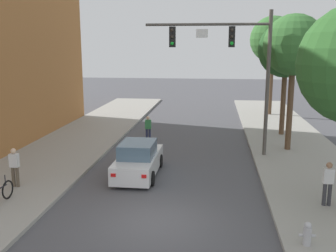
{
  "coord_description": "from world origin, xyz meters",
  "views": [
    {
      "loc": [
        1.92,
        -12.15,
        5.84
      ],
      "look_at": [
        -0.35,
        6.39,
        2.0
      ],
      "focal_mm": 41.45,
      "sensor_mm": 36.0,
      "label": 1
    }
  ],
  "objects_px": {
    "pedestrian_sidewalk_left_walker": "(15,165)",
    "pedestrian_sidewalk_right_walker": "(328,182)",
    "traffic_signal_mast": "(233,56)",
    "street_tree_third": "(286,50)",
    "street_tree_farthest": "(273,40)",
    "fire_hydrant": "(307,234)",
    "pedestrian_crossing_road": "(148,128)",
    "car_lead_white": "(138,160)",
    "street_tree_second": "(294,46)"
  },
  "relations": [
    {
      "from": "pedestrian_sidewalk_left_walker",
      "to": "pedestrian_crossing_road",
      "type": "height_order",
      "value": "pedestrian_sidewalk_left_walker"
    },
    {
      "from": "fire_hydrant",
      "to": "street_tree_second",
      "type": "distance_m",
      "value": 12.36
    },
    {
      "from": "traffic_signal_mast",
      "to": "car_lead_white",
      "type": "height_order",
      "value": "traffic_signal_mast"
    },
    {
      "from": "pedestrian_crossing_road",
      "to": "street_tree_third",
      "type": "distance_m",
      "value": 10.05
    },
    {
      "from": "street_tree_farthest",
      "to": "traffic_signal_mast",
      "type": "bearing_deg",
      "value": -106.19
    },
    {
      "from": "car_lead_white",
      "to": "pedestrian_crossing_road",
      "type": "height_order",
      "value": "pedestrian_crossing_road"
    },
    {
      "from": "car_lead_white",
      "to": "street_tree_third",
      "type": "xyz_separation_m",
      "value": [
        7.84,
        8.96,
        4.9
      ]
    },
    {
      "from": "car_lead_white",
      "to": "pedestrian_sidewalk_right_walker",
      "type": "xyz_separation_m",
      "value": [
        7.55,
        -2.92,
        0.34
      ]
    },
    {
      "from": "pedestrian_sidewalk_right_walker",
      "to": "pedestrian_sidewalk_left_walker",
      "type": "bearing_deg",
      "value": 177.91
    },
    {
      "from": "fire_hydrant",
      "to": "pedestrian_crossing_road",
      "type": "bearing_deg",
      "value": 119.02
    },
    {
      "from": "car_lead_white",
      "to": "pedestrian_sidewalk_left_walker",
      "type": "distance_m",
      "value": 5.29
    },
    {
      "from": "traffic_signal_mast",
      "to": "car_lead_white",
      "type": "xyz_separation_m",
      "value": [
        -4.3,
        -3.74,
        -4.61
      ]
    },
    {
      "from": "pedestrian_sidewalk_right_walker",
      "to": "street_tree_third",
      "type": "height_order",
      "value": "street_tree_third"
    },
    {
      "from": "street_tree_second",
      "to": "street_tree_farthest",
      "type": "relative_size",
      "value": 0.91
    },
    {
      "from": "car_lead_white",
      "to": "traffic_signal_mast",
      "type": "bearing_deg",
      "value": 41.01
    },
    {
      "from": "street_tree_second",
      "to": "street_tree_farthest",
      "type": "xyz_separation_m",
      "value": [
        0.52,
        11.72,
        0.51
      ]
    },
    {
      "from": "street_tree_third",
      "to": "car_lead_white",
      "type": "bearing_deg",
      "value": -131.19
    },
    {
      "from": "pedestrian_sidewalk_left_walker",
      "to": "street_tree_third",
      "type": "height_order",
      "value": "street_tree_third"
    },
    {
      "from": "traffic_signal_mast",
      "to": "pedestrian_sidewalk_left_walker",
      "type": "relative_size",
      "value": 4.57
    },
    {
      "from": "street_tree_second",
      "to": "pedestrian_sidewalk_left_walker",
      "type": "bearing_deg",
      "value": -148.36
    },
    {
      "from": "car_lead_white",
      "to": "pedestrian_sidewalk_left_walker",
      "type": "xyz_separation_m",
      "value": [
        -4.66,
        -2.47,
        0.34
      ]
    },
    {
      "from": "traffic_signal_mast",
      "to": "pedestrian_crossing_road",
      "type": "height_order",
      "value": "traffic_signal_mast"
    },
    {
      "from": "pedestrian_sidewalk_right_walker",
      "to": "street_tree_second",
      "type": "bearing_deg",
      "value": 89.96
    },
    {
      "from": "traffic_signal_mast",
      "to": "street_tree_third",
      "type": "height_order",
      "value": "traffic_signal_mast"
    },
    {
      "from": "traffic_signal_mast",
      "to": "pedestrian_sidewalk_right_walker",
      "type": "relative_size",
      "value": 4.57
    },
    {
      "from": "car_lead_white",
      "to": "street_tree_second",
      "type": "bearing_deg",
      "value": 33.79
    },
    {
      "from": "street_tree_farthest",
      "to": "fire_hydrant",
      "type": "bearing_deg",
      "value": -94.76
    },
    {
      "from": "pedestrian_crossing_road",
      "to": "street_tree_third",
      "type": "relative_size",
      "value": 0.23
    },
    {
      "from": "pedestrian_sidewalk_left_walker",
      "to": "pedestrian_crossing_road",
      "type": "xyz_separation_m",
      "value": [
        4.02,
        8.79,
        -0.15
      ]
    },
    {
      "from": "pedestrian_sidewalk_left_walker",
      "to": "fire_hydrant",
      "type": "bearing_deg",
      "value": -17.97
    },
    {
      "from": "pedestrian_sidewalk_left_walker",
      "to": "pedestrian_sidewalk_right_walker",
      "type": "xyz_separation_m",
      "value": [
        12.21,
        -0.45,
        0.0
      ]
    },
    {
      "from": "car_lead_white",
      "to": "pedestrian_sidewalk_right_walker",
      "type": "bearing_deg",
      "value": -21.11
    },
    {
      "from": "street_tree_second",
      "to": "street_tree_third",
      "type": "height_order",
      "value": "street_tree_second"
    },
    {
      "from": "pedestrian_crossing_road",
      "to": "street_tree_farthest",
      "type": "height_order",
      "value": "street_tree_farthest"
    },
    {
      "from": "traffic_signal_mast",
      "to": "fire_hydrant",
      "type": "relative_size",
      "value": 10.42
    },
    {
      "from": "pedestrian_sidewalk_left_walker",
      "to": "street_tree_third",
      "type": "relative_size",
      "value": 0.23
    },
    {
      "from": "pedestrian_sidewalk_left_walker",
      "to": "street_tree_farthest",
      "type": "bearing_deg",
      "value": 56.49
    },
    {
      "from": "traffic_signal_mast",
      "to": "street_tree_third",
      "type": "distance_m",
      "value": 6.31
    },
    {
      "from": "fire_hydrant",
      "to": "pedestrian_sidewalk_left_walker",
      "type": "bearing_deg",
      "value": 162.03
    },
    {
      "from": "street_tree_third",
      "to": "fire_hydrant",
      "type": "bearing_deg",
      "value": -96.3
    },
    {
      "from": "traffic_signal_mast",
      "to": "car_lead_white",
      "type": "bearing_deg",
      "value": -138.99
    },
    {
      "from": "street_tree_second",
      "to": "pedestrian_crossing_road",
      "type": "bearing_deg",
      "value": 171.28
    },
    {
      "from": "fire_hydrant",
      "to": "street_tree_farthest",
      "type": "height_order",
      "value": "street_tree_farthest"
    },
    {
      "from": "car_lead_white",
      "to": "street_tree_third",
      "type": "relative_size",
      "value": 0.58
    },
    {
      "from": "street_tree_third",
      "to": "street_tree_farthest",
      "type": "distance_m",
      "value": 7.86
    },
    {
      "from": "street_tree_farthest",
      "to": "pedestrian_crossing_road",
      "type": "bearing_deg",
      "value": -129.83
    },
    {
      "from": "pedestrian_sidewalk_left_walker",
      "to": "fire_hydrant",
      "type": "relative_size",
      "value": 2.28
    },
    {
      "from": "pedestrian_sidewalk_left_walker",
      "to": "pedestrian_sidewalk_right_walker",
      "type": "relative_size",
      "value": 1.0
    },
    {
      "from": "pedestrian_sidewalk_left_walker",
      "to": "car_lead_white",
      "type": "bearing_deg",
      "value": 27.93
    },
    {
      "from": "street_tree_second",
      "to": "street_tree_farthest",
      "type": "bearing_deg",
      "value": 87.44
    }
  ]
}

